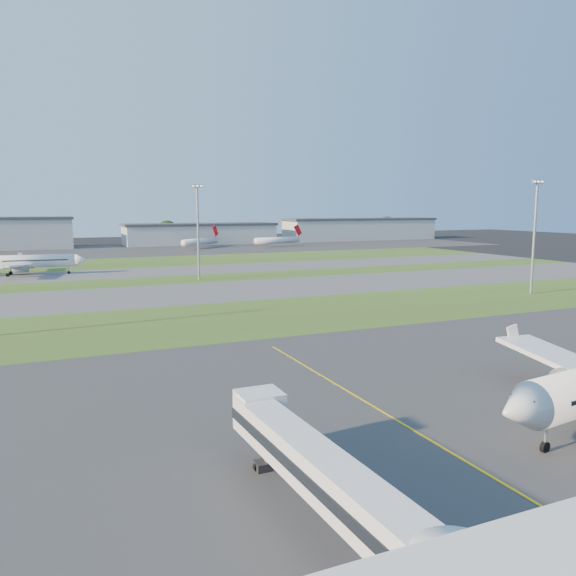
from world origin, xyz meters
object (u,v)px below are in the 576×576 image
airliner_taxiing (20,262)px  jet_bridge (333,483)px  mini_jet_near (200,241)px  mini_jet_far (278,240)px  light_mast_centre (198,226)px  light_mast_east (535,229)px

airliner_taxiing → jet_bridge: bearing=104.7°
mini_jet_near → mini_jet_far: same height
mini_jet_near → mini_jet_far: size_ratio=0.83×
jet_bridge → mini_jet_near: 247.22m
mini_jet_far → airliner_taxiing: bearing=-156.4°
mini_jet_far → light_mast_centre: size_ratio=1.10×
jet_bridge → light_mast_east: light_mast_east is taller
mini_jet_far → light_mast_east: size_ratio=1.10×
jet_bridge → light_mast_centre: 126.17m
jet_bridge → light_mast_centre: bearing=78.6°
airliner_taxiing → mini_jet_near: 116.29m
airliner_taxiing → light_mast_east: size_ratio=1.41×
light_mast_centre → light_mast_east: size_ratio=1.00×
jet_bridge → airliner_taxiing: bearing=97.5°
mini_jet_near → light_mast_east: size_ratio=0.91×
airliner_taxiing → mini_jet_far: 141.80m
light_mast_east → light_mast_centre: bearing=138.4°
airliner_taxiing → mini_jet_near: airliner_taxiing is taller
mini_jet_near → mini_jet_far: (38.65, -5.11, 0.00)m
airliner_taxiing → mini_jet_near: size_ratio=1.56×
mini_jet_near → jet_bridge: bearing=-142.0°
jet_bridge → mini_jet_near: (56.70, 240.63, -0.73)m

